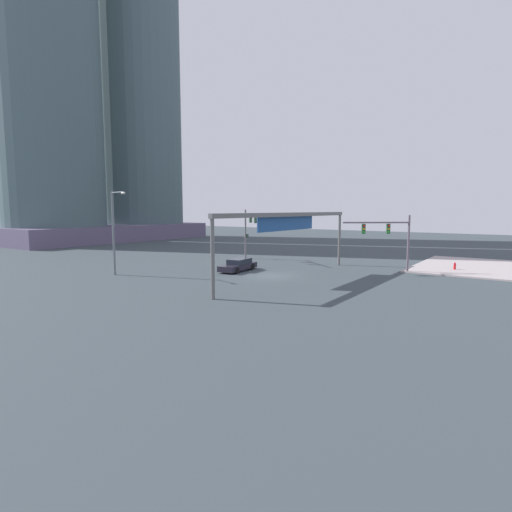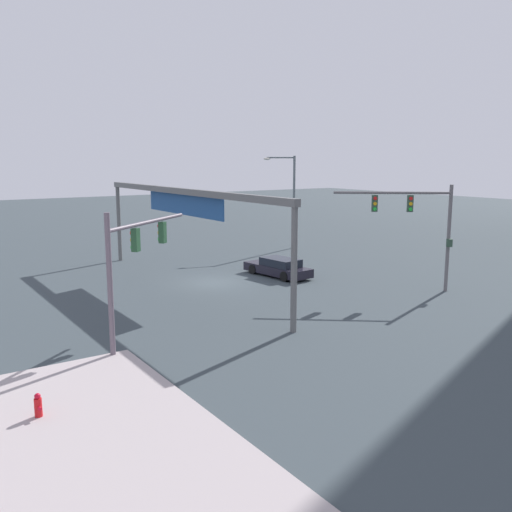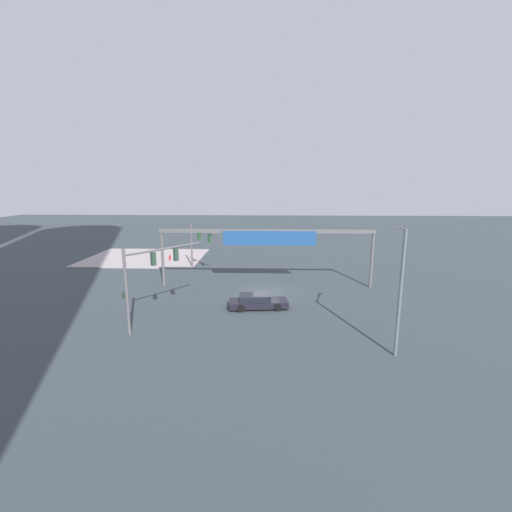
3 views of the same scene
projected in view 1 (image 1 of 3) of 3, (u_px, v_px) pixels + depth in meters
name	position (u px, v px, depth m)	size (l,w,h in m)	color
ground_plane	(271.00, 276.00, 37.70)	(166.25, 166.25, 0.00)	#374045
sidewalk_corner	(482.00, 267.00, 42.79)	(15.89, 12.40, 0.15)	#A89B9C
traffic_signal_near_corner	(390.00, 234.00, 39.08)	(4.26, 5.19, 5.57)	slate
traffic_signal_opposite_side	(249.00, 225.00, 48.89)	(4.47, 5.30, 6.10)	#635E61
streetlamp_curved_arm	(115.00, 226.00, 37.50)	(0.89, 2.83, 7.79)	slate
overhead_sign_gantry	(290.00, 223.00, 35.92)	(21.51, 0.43, 5.85)	#5E5E5E
highrise_twin_tower	(96.00, 43.00, 77.81)	(39.01, 19.41, 76.27)	#5B516C
sedan_car_approaching	(238.00, 265.00, 40.69)	(5.06, 2.25, 1.21)	black
fire_hydrant_on_curb	(455.00, 266.00, 40.66)	(0.33, 0.22, 0.71)	red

